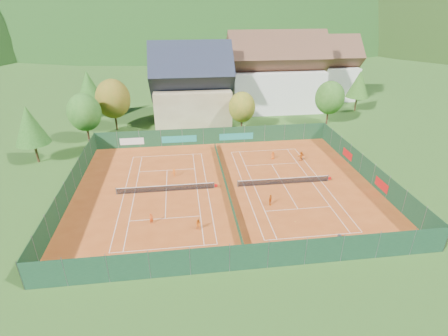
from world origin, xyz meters
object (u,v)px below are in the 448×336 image
player_right_far_b (301,156)px  player_left_near (151,219)px  ball_hopper (340,236)px  player_left_far (174,173)px  player_right_far_a (273,155)px  hotel_block_a (275,76)px  hotel_block_b (321,72)px  player_left_mid (198,225)px  chalet (192,89)px  player_right_near (270,200)px

player_right_far_b → player_left_near: bearing=19.7°
ball_hopper → player_left_far: 24.31m
player_left_near → player_right_far_a: bearing=9.5°
hotel_block_a → hotel_block_b: hotel_block_a is taller
player_left_mid → player_left_far: bearing=122.7°
hotel_block_a → chalet: bearing=-162.5°
player_left_near → player_right_far_b: (22.37, 14.38, 0.09)m
player_right_far_b → player_left_mid: bearing=30.4°
player_left_near → player_right_far_b: size_ratio=0.88×
player_left_near → player_right_near: bearing=-22.7°
hotel_block_a → player_right_near: (-11.16, -41.08, -6.64)m
player_left_far → player_right_far_b: size_ratio=0.81×
hotel_block_a → player_right_far_b: (-3.11, -28.85, -6.61)m
player_right_near → player_left_far: bearing=85.8°
player_left_mid → player_right_far_b: (17.19, 16.27, 0.07)m
player_left_mid → player_right_near: size_ratio=0.94×
ball_hopper → player_right_near: bearing=124.9°
player_left_far → player_right_near: 14.98m
chalet → player_left_mid: 39.60m
ball_hopper → player_right_far_b: player_right_far_b is taller
chalet → player_right_near: chalet is taller
player_left_near → player_right_near: player_right_near is taller
hotel_block_b → player_right_far_a: (-21.34, -35.64, -5.98)m
player_left_mid → player_right_far_b: player_right_far_b is taller
hotel_block_a → ball_hopper: size_ratio=27.00×
hotel_block_b → player_left_near: (-39.48, -51.23, -5.94)m
player_right_near → chalet: bearing=46.5°
player_left_mid → player_left_far: (-2.64, 13.30, -0.07)m
ball_hopper → player_left_mid: size_ratio=0.57×
player_left_near → ball_hopper: bearing=-47.3°
ball_hopper → player_left_near: bearing=163.9°
player_left_mid → player_right_near: bearing=45.3°
ball_hopper → player_right_far_a: (-1.67, 21.31, 0.09)m
hotel_block_b → player_right_far_a: hotel_block_b is taller
hotel_block_a → player_right_far_b: bearing=-96.2°
player_left_near → player_right_near: (14.32, 2.14, 0.06)m
hotel_block_a → player_right_far_a: 29.38m
hotel_block_a → player_left_near: hotel_block_a is taller
player_right_far_a → player_right_far_b: 4.40m
hotel_block_b → player_right_near: size_ratio=11.68×
player_left_far → player_left_near: bearing=66.5°
hotel_block_a → player_left_mid: 49.93m
player_right_far_a → chalet: bearing=-66.9°
player_left_near → player_left_mid: bearing=-51.3°
player_right_near → player_right_far_a: size_ratio=1.15×
hotel_block_a → player_right_near: 43.09m
player_left_near → player_right_far_a: (18.14, 15.59, -0.04)m
hotel_block_a → player_left_mid: size_ratio=15.47×
player_left_far → player_left_mid: bearing=90.3°
chalet → player_left_near: size_ratio=11.95×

